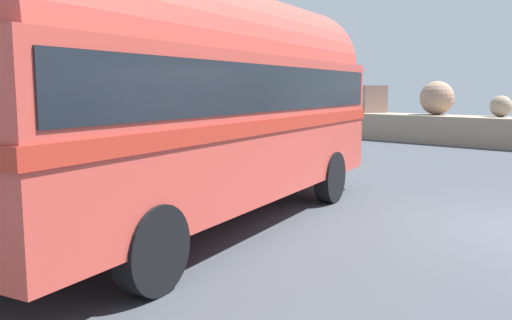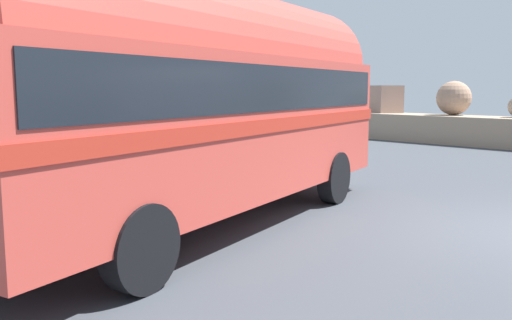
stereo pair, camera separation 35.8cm
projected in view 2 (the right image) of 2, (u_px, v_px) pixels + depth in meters
vintage_coach at (202, 95)px, 8.18m from camera, size 4.60×8.91×3.70m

